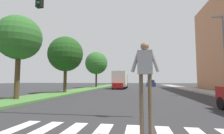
{
  "coord_description": "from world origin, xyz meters",
  "views": [
    {
      "loc": [
        0.19,
        3.88,
        1.49
      ],
      "look_at": [
        -1.94,
        17.19,
        2.58
      ],
      "focal_mm": 26.78,
      "sensor_mm": 36.0,
      "label": 1
    }
  ],
  "objects_px": {
    "tree_mid": "(19,38)",
    "tree_distant": "(96,63)",
    "traffic_light_gantry": "(40,14)",
    "street_lamp_right": "(223,47)",
    "tree_far": "(66,54)",
    "pedestrian_performer": "(145,74)",
    "truck_box_delivery": "(120,80)",
    "sedan_distant": "(151,83)",
    "sedan_midblock": "(119,84)"
  },
  "relations": [
    {
      "from": "street_lamp_right",
      "to": "sedan_midblock",
      "type": "xyz_separation_m",
      "value": [
        -11.16,
        12.1,
        -3.78
      ]
    },
    {
      "from": "pedestrian_performer",
      "to": "truck_box_delivery",
      "type": "distance_m",
      "value": 26.43
    },
    {
      "from": "tree_mid",
      "to": "tree_distant",
      "type": "bearing_deg",
      "value": 89.26
    },
    {
      "from": "tree_mid",
      "to": "tree_far",
      "type": "relative_size",
      "value": 0.97
    },
    {
      "from": "tree_distant",
      "to": "traffic_light_gantry",
      "type": "height_order",
      "value": "tree_distant"
    },
    {
      "from": "tree_mid",
      "to": "tree_distant",
      "type": "height_order",
      "value": "tree_distant"
    },
    {
      "from": "tree_distant",
      "to": "sedan_distant",
      "type": "distance_m",
      "value": 16.46
    },
    {
      "from": "tree_distant",
      "to": "sedan_distant",
      "type": "height_order",
      "value": "tree_distant"
    },
    {
      "from": "tree_far",
      "to": "pedestrian_performer",
      "type": "relative_size",
      "value": 2.57
    },
    {
      "from": "sedan_distant",
      "to": "sedan_midblock",
      "type": "bearing_deg",
      "value": -113.12
    },
    {
      "from": "tree_mid",
      "to": "truck_box_delivery",
      "type": "xyz_separation_m",
      "value": [
        5.48,
        19.55,
        -3.03
      ]
    },
    {
      "from": "tree_far",
      "to": "sedan_distant",
      "type": "height_order",
      "value": "tree_far"
    },
    {
      "from": "tree_far",
      "to": "sedan_midblock",
      "type": "bearing_deg",
      "value": 65.39
    },
    {
      "from": "street_lamp_right",
      "to": "tree_mid",
      "type": "bearing_deg",
      "value": -161.03
    },
    {
      "from": "sedan_midblock",
      "to": "tree_mid",
      "type": "bearing_deg",
      "value": -106.98
    },
    {
      "from": "tree_distant",
      "to": "street_lamp_right",
      "type": "xyz_separation_m",
      "value": [
        16.31,
        -16.34,
        -0.44
      ]
    },
    {
      "from": "sedan_distant",
      "to": "truck_box_delivery",
      "type": "distance_m",
      "value": 14.84
    },
    {
      "from": "sedan_midblock",
      "to": "tree_distant",
      "type": "bearing_deg",
      "value": 140.49
    },
    {
      "from": "pedestrian_performer",
      "to": "sedan_distant",
      "type": "relative_size",
      "value": 0.57
    },
    {
      "from": "street_lamp_right",
      "to": "sedan_midblock",
      "type": "relative_size",
      "value": 1.7
    },
    {
      "from": "street_lamp_right",
      "to": "truck_box_delivery",
      "type": "height_order",
      "value": "street_lamp_right"
    },
    {
      "from": "tree_distant",
      "to": "pedestrian_performer",
      "type": "height_order",
      "value": "tree_distant"
    },
    {
      "from": "tree_far",
      "to": "sedan_distant",
      "type": "xyz_separation_m",
      "value": [
        11.39,
        25.89,
        -3.77
      ]
    },
    {
      "from": "tree_distant",
      "to": "traffic_light_gantry",
      "type": "bearing_deg",
      "value": -80.84
    },
    {
      "from": "sedan_midblock",
      "to": "sedan_distant",
      "type": "xyz_separation_m",
      "value": [
        6.45,
        15.11,
        -0.05
      ]
    },
    {
      "from": "tree_mid",
      "to": "pedestrian_performer",
      "type": "xyz_separation_m",
      "value": [
        9.0,
        -6.64,
        -3.0
      ]
    },
    {
      "from": "pedestrian_performer",
      "to": "truck_box_delivery",
      "type": "bearing_deg",
      "value": 97.66
    },
    {
      "from": "street_lamp_right",
      "to": "sedan_midblock",
      "type": "bearing_deg",
      "value": 132.7
    },
    {
      "from": "tree_far",
      "to": "traffic_light_gantry",
      "type": "distance_m",
      "value": 12.23
    },
    {
      "from": "traffic_light_gantry",
      "to": "sedan_midblock",
      "type": "relative_size",
      "value": 2.23
    },
    {
      "from": "tree_distant",
      "to": "truck_box_delivery",
      "type": "bearing_deg",
      "value": -25.65
    },
    {
      "from": "pedestrian_performer",
      "to": "truck_box_delivery",
      "type": "height_order",
      "value": "truck_box_delivery"
    },
    {
      "from": "sedan_distant",
      "to": "tree_far",
      "type": "bearing_deg",
      "value": -113.74
    },
    {
      "from": "tree_distant",
      "to": "sedan_midblock",
      "type": "relative_size",
      "value": 1.63
    },
    {
      "from": "tree_mid",
      "to": "truck_box_delivery",
      "type": "relative_size",
      "value": 1.0
    },
    {
      "from": "sedan_distant",
      "to": "tree_mid",
      "type": "bearing_deg",
      "value": -109.86
    },
    {
      "from": "tree_mid",
      "to": "traffic_light_gantry",
      "type": "xyz_separation_m",
      "value": [
        4.57,
        -4.51,
        -0.26
      ]
    },
    {
      "from": "sedan_midblock",
      "to": "truck_box_delivery",
      "type": "xyz_separation_m",
      "value": [
        0.04,
        1.75,
        0.82
      ]
    },
    {
      "from": "tree_far",
      "to": "sedan_midblock",
      "type": "height_order",
      "value": "tree_far"
    },
    {
      "from": "traffic_light_gantry",
      "to": "street_lamp_right",
      "type": "relative_size",
      "value": 1.32
    },
    {
      "from": "tree_distant",
      "to": "sedan_distant",
      "type": "relative_size",
      "value": 1.65
    },
    {
      "from": "street_lamp_right",
      "to": "truck_box_delivery",
      "type": "relative_size",
      "value": 1.21
    },
    {
      "from": "street_lamp_right",
      "to": "pedestrian_performer",
      "type": "distance_m",
      "value": 14.79
    },
    {
      "from": "tree_distant",
      "to": "sedan_midblock",
      "type": "distance_m",
      "value": 7.9
    },
    {
      "from": "tree_mid",
      "to": "truck_box_delivery",
      "type": "bearing_deg",
      "value": 74.35
    },
    {
      "from": "tree_distant",
      "to": "street_lamp_right",
      "type": "relative_size",
      "value": 0.96
    },
    {
      "from": "tree_mid",
      "to": "sedan_midblock",
      "type": "relative_size",
      "value": 1.4
    },
    {
      "from": "street_lamp_right",
      "to": "tree_far",
      "type": "bearing_deg",
      "value": 175.33
    },
    {
      "from": "sedan_midblock",
      "to": "truck_box_delivery",
      "type": "bearing_deg",
      "value": 88.66
    },
    {
      "from": "sedan_distant",
      "to": "traffic_light_gantry",
      "type": "bearing_deg",
      "value": -101.06
    }
  ]
}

